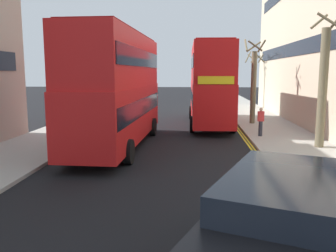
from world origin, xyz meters
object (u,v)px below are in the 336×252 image
(double_decker_bus_oncoming, at_px, (210,82))
(pedestrian_far, at_px, (261,121))
(taxi_minivan, at_px, (279,244))
(double_decker_bus_away, at_px, (118,86))

(double_decker_bus_oncoming, distance_m, pedestrian_far, 6.07)
(double_decker_bus_oncoming, xyz_separation_m, taxi_minivan, (0.29, -19.87, -1.96))
(double_decker_bus_oncoming, height_order, pedestrian_far, double_decker_bus_oncoming)
(double_decker_bus_away, height_order, pedestrian_far, double_decker_bus_away)
(taxi_minivan, distance_m, pedestrian_far, 15.03)
(taxi_minivan, bearing_deg, pedestrian_far, 80.80)
(double_decker_bus_away, height_order, taxi_minivan, double_decker_bus_away)
(double_decker_bus_away, relative_size, pedestrian_far, 6.71)
(double_decker_bus_oncoming, bearing_deg, double_decker_bus_away, -121.49)
(double_decker_bus_away, distance_m, double_decker_bus_oncoming, 9.25)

